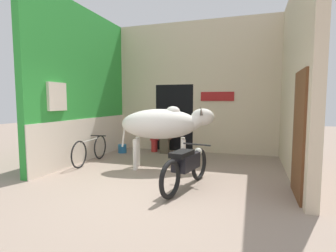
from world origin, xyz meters
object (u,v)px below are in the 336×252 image
at_px(cow, 164,124).
at_px(shopkeeper_seated, 166,132).
at_px(motorcycle_near, 186,165).
at_px(plastic_stool, 154,145).
at_px(bucket, 122,149).
at_px(bicycle, 90,150).

bearing_deg(cow, shopkeeper_seated, 107.12).
xyz_separation_m(motorcycle_near, plastic_stool, (-1.81, 3.11, -0.21)).
xyz_separation_m(motorcycle_near, shopkeeper_seated, (-1.41, 3.05, 0.22)).
bearing_deg(cow, motorcycle_near, -55.72).
height_order(plastic_stool, bucket, plastic_stool).
bearing_deg(bucket, motorcycle_near, -44.35).
relative_size(plastic_stool, bucket, 1.56).
relative_size(shopkeeper_seated, bucket, 4.75).
bearing_deg(cow, bicycle, -177.20).
bearing_deg(bucket, shopkeeper_seated, 17.59).
relative_size(shopkeeper_seated, plastic_stool, 3.04).
distance_m(bicycle, shopkeeper_seated, 2.39).
distance_m(motorcycle_near, bucket, 3.79).
distance_m(cow, bucket, 2.49).
bearing_deg(cow, bucket, 143.13).
bearing_deg(bucket, cow, -36.87).
height_order(motorcycle_near, plastic_stool, motorcycle_near).
bearing_deg(motorcycle_near, bicycle, 157.75).
bearing_deg(motorcycle_near, shopkeeper_seated, 114.79).
xyz_separation_m(bicycle, plastic_stool, (1.02, 1.95, -0.12)).
relative_size(cow, shopkeeper_seated, 1.82).
height_order(cow, shopkeeper_seated, cow).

